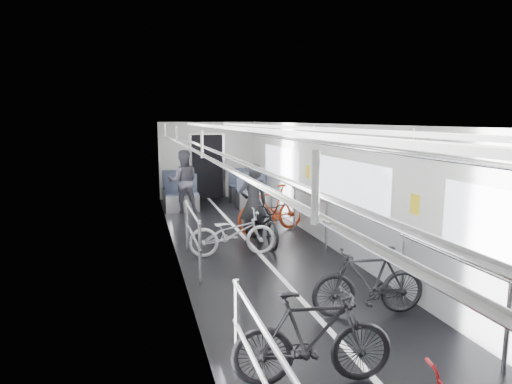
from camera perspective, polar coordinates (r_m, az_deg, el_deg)
car_shell at (r=9.43m, az=-1.39°, el=0.80°), size 3.02×14.01×2.41m
bike_left_mid at (r=4.52m, az=7.09°, el=-17.63°), size 1.59×0.66×0.93m
bike_left_far at (r=8.41m, az=-2.98°, el=-5.14°), size 1.63×0.63×0.84m
bike_right_near at (r=6.08m, az=13.92°, el=-10.79°), size 1.53×0.57×0.90m
bike_right_far at (r=10.12m, az=1.93°, el=-2.08°), size 1.82×1.03×1.05m
bike_aisle at (r=9.20m, az=1.02°, el=-3.77°), size 0.67×1.70×0.88m
person_standing at (r=9.17m, az=-0.34°, el=-1.47°), size 0.62×0.43×1.61m
person_seated at (r=12.38m, az=-9.08°, el=1.34°), size 0.84×0.67×1.68m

